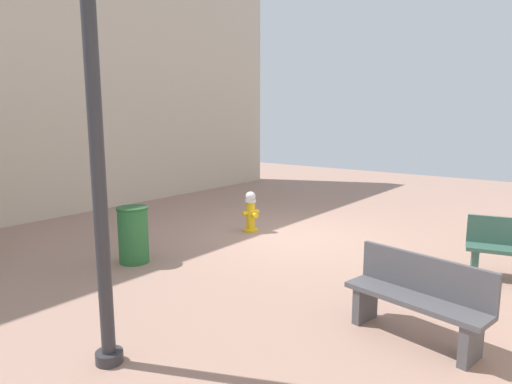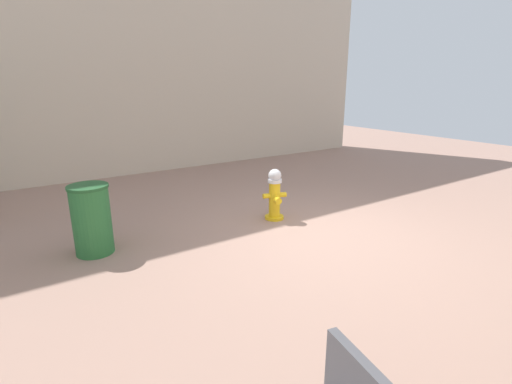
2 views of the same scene
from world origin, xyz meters
TOP-DOWN VIEW (x-y plane):
  - ground_plane at (0.00, 0.00)m, footprint 23.40×23.40m
  - fire_hydrant at (0.96, 0.19)m, footprint 0.40×0.42m
  - trash_bin at (1.25, 3.08)m, footprint 0.53×0.53m

SIDE VIEW (x-z plane):
  - ground_plane at x=0.00m, z-range 0.00..0.00m
  - fire_hydrant at x=0.96m, z-range 0.00..0.89m
  - trash_bin at x=1.25m, z-range 0.00..0.98m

